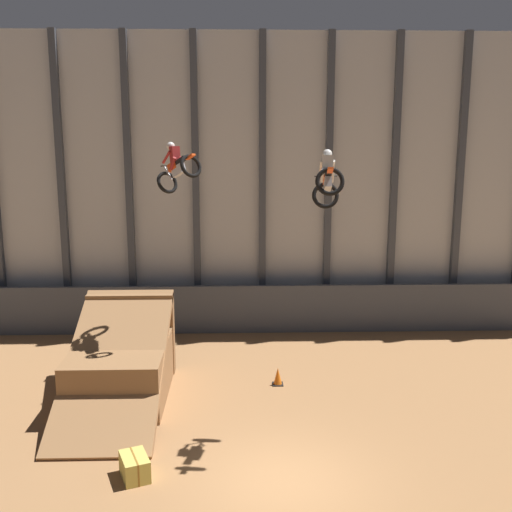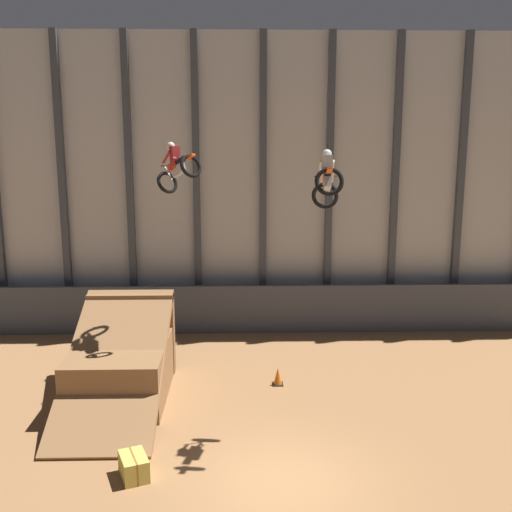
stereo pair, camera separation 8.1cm
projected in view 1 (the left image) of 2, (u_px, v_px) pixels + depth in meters
The scene contains 8 objects.
ground_plane at pixel (282, 482), 14.31m from camera, with size 60.00×60.00×0.00m, color #996B42.
arena_back_wall at pixel (262, 184), 25.05m from camera, with size 32.00×0.40×12.28m.
lower_barrier at pixel (263, 309), 25.06m from camera, with size 31.36×0.20×2.02m.
dirt_ramp at pixel (123, 363), 19.07m from camera, with size 2.93×6.14×3.01m.
rider_bike_left_air at pixel (177, 167), 18.35m from camera, with size 1.64×1.75×1.66m.
rider_bike_right_air at pixel (328, 180), 15.55m from camera, with size 0.84×1.71×1.64m.
traffic_cone_near_ramp at pixel (278, 377), 19.85m from camera, with size 0.36×0.36×0.58m.
hay_bale_trackside at pixel (135, 467), 14.43m from camera, with size 0.89×1.06×0.57m.
Camera 1 is at (-1.03, -12.94, 8.11)m, focal length 42.00 mm.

